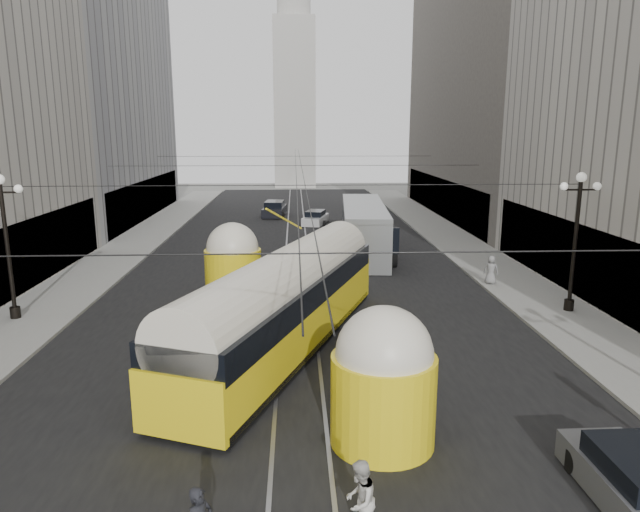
{
  "coord_description": "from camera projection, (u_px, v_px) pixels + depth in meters",
  "views": [
    {
      "loc": [
        -0.09,
        -6.82,
        8.35
      ],
      "look_at": [
        0.79,
        13.04,
        3.94
      ],
      "focal_mm": 32.0,
      "sensor_mm": 36.0,
      "label": 1
    }
  ],
  "objects": [
    {
      "name": "road",
      "position": [
        297.0,
        251.0,
        40.16
      ],
      "size": [
        20.0,
        85.0,
        0.02
      ],
      "primitive_type": "cube",
      "color": "black",
      "rests_on": "ground"
    },
    {
      "name": "sidewalk_left",
      "position": [
        138.0,
        242.0,
        43.04
      ],
      "size": [
        4.0,
        72.0,
        0.15
      ],
      "primitive_type": "cube",
      "color": "gray",
      "rests_on": "ground"
    },
    {
      "name": "sidewalk_right",
      "position": [
        451.0,
        239.0,
        44.07
      ],
      "size": [
        4.0,
        72.0,
        0.15
      ],
      "primitive_type": "cube",
      "color": "gray",
      "rests_on": "ground"
    },
    {
      "name": "rail_left",
      "position": [
        286.0,
        251.0,
        40.13
      ],
      "size": [
        0.12,
        85.0,
        0.04
      ],
      "primitive_type": "cube",
      "color": "gray",
      "rests_on": "ground"
    },
    {
      "name": "rail_right",
      "position": [
        307.0,
        251.0,
        40.19
      ],
      "size": [
        0.12,
        85.0,
        0.04
      ],
      "primitive_type": "cube",
      "color": "gray",
      "rests_on": "ground"
    },
    {
      "name": "building_left_far",
      "position": [
        73.0,
        62.0,
        51.32
      ],
      "size": [
        12.6,
        28.6,
        28.6
      ],
      "color": "#999999",
      "rests_on": "ground"
    },
    {
      "name": "building_right_far",
      "position": [
        511.0,
        42.0,
        52.61
      ],
      "size": [
        12.6,
        32.6,
        32.6
      ],
      "color": "#514C47",
      "rests_on": "ground"
    },
    {
      "name": "distant_tower",
      "position": [
        294.0,
        84.0,
        83.25
      ],
      "size": [
        6.0,
        6.0,
        31.36
      ],
      "color": "#B2AFA8",
      "rests_on": "ground"
    },
    {
      "name": "lamppost_left_mid",
      "position": [
        6.0,
        239.0,
        24.66
      ],
      "size": [
        1.86,
        0.44,
        6.37
      ],
      "color": "black",
      "rests_on": "sidewalk_left"
    },
    {
      "name": "lamppost_right_mid",
      "position": [
        576.0,
        234.0,
        25.75
      ],
      "size": [
        1.86,
        0.44,
        6.37
      ],
      "color": "black",
      "rests_on": "sidewalk_right"
    },
    {
      "name": "catenary",
      "position": [
        298.0,
        168.0,
        37.91
      ],
      "size": [
        25.0,
        72.0,
        0.23
      ],
      "color": "black",
      "rests_on": "ground"
    },
    {
      "name": "streetcar",
      "position": [
        285.0,
        301.0,
        21.88
      ],
      "size": [
        8.29,
        16.83,
        3.92
      ],
      "color": "yellow",
      "rests_on": "ground"
    },
    {
      "name": "city_bus",
      "position": [
        364.0,
        226.0,
        39.26
      ],
      "size": [
        3.73,
        13.4,
        3.36
      ],
      "color": "#929697",
      "rests_on": "ground"
    },
    {
      "name": "sedan_grey",
      "position": [
        637.0,
        484.0,
        12.74
      ],
      "size": [
        1.78,
        4.2,
        1.32
      ],
      "color": "#5A5C5F",
      "rests_on": "ground"
    },
    {
      "name": "sedan_white_far",
      "position": [
        315.0,
        218.0,
        51.36
      ],
      "size": [
        2.64,
        4.3,
        1.26
      ],
      "color": "silver",
      "rests_on": "ground"
    },
    {
      "name": "sedan_dark_far",
      "position": [
        275.0,
        209.0,
        56.31
      ],
      "size": [
        2.41,
        4.91,
        1.5
      ],
      "color": "black",
      "rests_on": "ground"
    },
    {
      "name": "pedestrian_crossing_b",
      "position": [
        360.0,
        501.0,
        11.74
      ],
      "size": [
        0.95,
        1.05,
        1.75
      ],
      "primitive_type": "imported",
      "rotation": [
        0.0,
        0.0,
        -1.99
      ],
      "color": "beige",
      "rests_on": "ground"
    },
    {
      "name": "pedestrian_sidewalk_right",
      "position": [
        491.0,
        270.0,
        30.86
      ],
      "size": [
        0.89,
        0.73,
        1.58
      ],
      "primitive_type": "imported",
      "rotation": [
        0.0,
        0.0,
        2.75
      ],
      "color": "gray",
      "rests_on": "sidewalk_right"
    }
  ]
}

